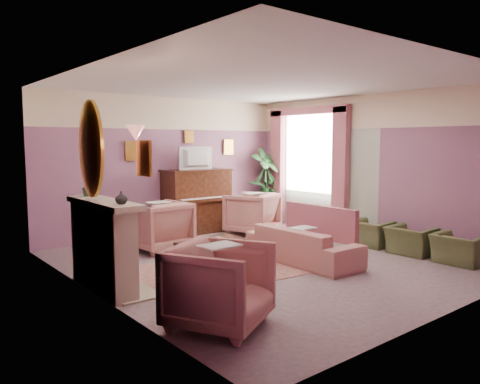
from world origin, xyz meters
TOP-DOWN VIEW (x-y plane):
  - floor at (0.00, 0.00)m, footprint 5.50×6.00m
  - ceiling at (0.00, 0.00)m, footprint 5.50×6.00m
  - wall_back at (0.00, 3.00)m, footprint 5.50×0.02m
  - wall_front at (0.00, -3.00)m, footprint 5.50×0.02m
  - wall_left at (-2.75, 0.00)m, footprint 0.02×6.00m
  - wall_right at (2.75, 0.00)m, footprint 0.02×6.00m
  - picture_rail_band at (0.00, 2.99)m, footprint 5.50×0.01m
  - stripe_panel at (2.73, 1.30)m, footprint 0.01×3.00m
  - fireplace_surround at (-2.59, 0.20)m, footprint 0.30×1.40m
  - fireplace_inset at (-2.49, 0.20)m, footprint 0.18×0.72m
  - fire_ember at (-2.45, 0.20)m, footprint 0.06×0.54m
  - mantel_shelf at (-2.56, 0.20)m, footprint 0.40×1.55m
  - hearth at (-2.39, 0.20)m, footprint 0.55×1.50m
  - mirror_frame at (-2.70, 0.20)m, footprint 0.04×0.72m
  - mirror_glass at (-2.67, 0.20)m, footprint 0.01×0.60m
  - sconce_shade at (-2.62, -0.85)m, footprint 0.20×0.20m
  - piano at (0.50, 2.68)m, footprint 1.40×0.60m
  - piano_keyshelf at (0.50, 2.33)m, footprint 1.30×0.12m
  - piano_keys at (0.50, 2.33)m, footprint 1.20×0.08m
  - piano_top at (0.50, 2.68)m, footprint 1.45×0.65m
  - television at (0.50, 2.63)m, footprint 0.80×0.12m
  - print_back_left at (-0.80, 2.96)m, footprint 0.30×0.03m
  - print_back_right at (1.55, 2.96)m, footprint 0.26×0.03m
  - print_back_mid at (0.50, 2.96)m, footprint 0.22×0.03m
  - print_left_wall at (-2.71, -1.20)m, footprint 0.03×0.28m
  - window_blind at (2.70, 1.55)m, footprint 0.03×1.40m
  - curtain_left at (2.62, 0.63)m, footprint 0.16×0.34m
  - curtain_right at (2.62, 2.47)m, footprint 0.16×0.34m
  - pelmet at (2.62, 1.55)m, footprint 0.16×2.20m
  - mantel_plant at (-2.55, 0.75)m, footprint 0.16×0.16m
  - mantel_vase at (-2.55, -0.30)m, footprint 0.16×0.16m
  - area_rug at (-0.86, 0.01)m, footprint 2.65×2.02m
  - coffee_table at (-0.99, 0.07)m, footprint 1.02×0.54m
  - table_paper at (-0.94, 0.07)m, footprint 0.35×0.28m
  - sofa at (0.40, -0.44)m, footprint 0.64×1.92m
  - sofa_throw at (0.80, -0.44)m, footprint 0.10×1.46m
  - floral_armchair_left at (-0.93, 1.72)m, footprint 0.91×0.91m
  - floral_armchair_right at (1.28, 1.82)m, footprint 0.91×0.91m
  - floral_armchair_front at (-2.16, -1.71)m, footprint 0.91×0.91m
  - olive_chair_a at (2.22, -2.04)m, footprint 0.51×0.72m
  - olive_chair_b at (2.22, -1.22)m, footprint 0.51×0.72m
  - olive_chair_c at (2.22, -0.40)m, footprint 0.51×0.72m
  - olive_chair_d at (2.22, 0.42)m, footprint 0.51×0.72m
  - side_table at (2.39, 2.64)m, footprint 0.52×0.52m
  - side_plant_big at (2.39, 2.64)m, footprint 0.30×0.30m
  - side_plant_small at (2.51, 2.54)m, footprint 0.16×0.16m
  - palm_pot at (2.34, 2.59)m, footprint 0.34×0.34m
  - palm_plant at (2.34, 2.59)m, footprint 0.76×0.76m

SIDE VIEW (x-z plane):
  - floor at x=0.00m, z-range -0.01..0.01m
  - area_rug at x=-0.86m, z-range 0.00..0.01m
  - hearth at x=-2.39m, z-range 0.00..0.02m
  - palm_pot at x=2.34m, z-range 0.00..0.34m
  - fire_ember at x=-2.45m, z-range 0.17..0.27m
  - coffee_table at x=-0.99m, z-range 0.00..0.45m
  - olive_chair_a at x=2.22m, z-range 0.00..0.62m
  - olive_chair_b at x=2.22m, z-range 0.00..0.62m
  - olive_chair_c at x=2.22m, z-range 0.00..0.62m
  - olive_chair_d at x=2.22m, z-range 0.00..0.62m
  - side_table at x=2.39m, z-range 0.00..0.70m
  - sofa at x=0.40m, z-range 0.00..0.78m
  - fireplace_inset at x=-2.49m, z-range 0.06..0.74m
  - table_paper at x=-0.94m, z-range 0.45..0.46m
  - floral_armchair_left at x=-0.93m, z-range 0.00..0.95m
  - floral_armchair_right at x=1.28m, z-range 0.00..0.95m
  - floral_armchair_front at x=-2.16m, z-range 0.00..0.95m
  - fireplace_surround at x=-2.59m, z-range 0.00..1.10m
  - sofa_throw at x=0.80m, z-range 0.33..0.87m
  - piano at x=0.50m, z-range 0.00..1.30m
  - piano_keyshelf at x=0.50m, z-range 0.69..0.75m
  - piano_keys at x=0.50m, z-range 0.75..0.77m
  - side_plant_small at x=2.51m, z-range 0.70..0.98m
  - side_plant_big at x=2.39m, z-range 0.70..1.04m
  - palm_plant at x=2.34m, z-range 0.34..1.78m
  - stripe_panel at x=2.73m, z-range 0.00..2.15m
  - mantel_shelf at x=-2.56m, z-range 1.09..1.16m
  - mantel_vase at x=-2.55m, z-range 1.15..1.31m
  - mantel_plant at x=-2.55m, z-range 1.15..1.43m
  - curtain_left at x=2.62m, z-range 0.00..2.60m
  - curtain_right at x=2.62m, z-range 0.00..2.60m
  - piano_top at x=0.50m, z-range 1.29..1.33m
  - wall_back at x=0.00m, z-range 0.00..2.80m
  - wall_front at x=0.00m, z-range 0.00..2.80m
  - wall_left at x=-2.75m, z-range 0.00..2.80m
  - wall_right at x=2.75m, z-range 0.00..2.80m
  - television at x=0.50m, z-range 1.36..1.84m
  - window_blind at x=2.70m, z-range 0.80..2.60m
  - print_back_left at x=-0.80m, z-range 1.53..1.91m
  - print_left_wall at x=-2.71m, z-range 1.54..1.90m
  - print_back_right at x=1.55m, z-range 1.61..1.95m
  - mirror_frame at x=-2.70m, z-range 1.20..2.40m
  - mirror_glass at x=-2.67m, z-range 1.27..2.33m
  - sconce_shade at x=-2.62m, z-range 1.90..2.06m
  - print_back_mid at x=0.50m, z-range 1.87..2.13m
  - picture_rail_band at x=0.00m, z-range 2.15..2.80m
  - pelmet at x=2.62m, z-range 2.48..2.64m
  - ceiling at x=0.00m, z-range 2.79..2.80m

